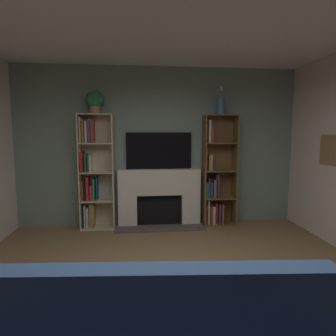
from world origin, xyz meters
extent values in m
plane|color=olive|center=(0.00, 0.00, 0.00)|extent=(6.62, 6.62, 0.00)
cube|color=gray|center=(0.00, 2.79, 1.41)|extent=(5.10, 0.06, 2.81)
cube|color=#9A7549|center=(2.47, 1.63, 1.41)|extent=(0.03, 0.40, 0.44)
cube|color=#A79D4F|center=(2.46, 1.63, 1.41)|extent=(0.01, 0.34, 0.38)
cube|color=white|center=(-0.57, 2.66, 0.28)|extent=(0.33, 0.20, 0.56)
cube|color=white|center=(0.57, 2.66, 0.28)|extent=(0.33, 0.20, 0.56)
cube|color=white|center=(0.00, 2.66, 0.79)|extent=(1.46, 0.20, 0.46)
cube|color=black|center=(0.00, 2.72, 0.28)|extent=(0.80, 0.08, 0.56)
cube|color=#554C4B|center=(0.00, 2.41, 0.01)|extent=(1.56, 0.30, 0.03)
cube|color=black|center=(0.00, 2.73, 1.35)|extent=(1.16, 0.06, 0.65)
cube|color=beige|center=(-1.36, 2.60, 0.99)|extent=(0.02, 0.32, 1.98)
cube|color=beige|center=(-0.80, 2.60, 0.99)|extent=(0.02, 0.32, 1.98)
cube|color=beige|center=(-1.08, 2.75, 0.99)|extent=(0.58, 0.02, 1.98)
cube|color=beige|center=(-1.08, 2.60, 0.01)|extent=(0.55, 0.32, 0.02)
cube|color=navy|center=(-1.33, 2.64, 0.14)|extent=(0.03, 0.20, 0.25)
cube|color=silver|center=(-1.29, 2.61, 0.22)|extent=(0.02, 0.26, 0.41)
cube|color=beige|center=(-1.26, 2.62, 0.20)|extent=(0.04, 0.24, 0.36)
cube|color=beige|center=(-1.21, 2.65, 0.23)|extent=(0.04, 0.18, 0.42)
cube|color=#A68C34|center=(-1.16, 2.62, 0.23)|extent=(0.04, 0.23, 0.43)
cube|color=beige|center=(-1.08, 2.60, 0.49)|extent=(0.55, 0.32, 0.02)
cube|color=brown|center=(-1.33, 2.64, 0.67)|extent=(0.02, 0.19, 0.34)
cube|color=black|center=(-1.29, 2.64, 0.69)|extent=(0.03, 0.20, 0.38)
cube|color=#B72F33|center=(-1.24, 2.63, 0.71)|extent=(0.04, 0.22, 0.41)
cube|color=#B93328|center=(-1.18, 2.63, 0.63)|extent=(0.04, 0.22, 0.26)
cube|color=#2D704E|center=(-1.13, 2.62, 0.69)|extent=(0.04, 0.23, 0.37)
cube|color=navy|center=(-1.09, 2.65, 0.70)|extent=(0.02, 0.18, 0.40)
cube|color=beige|center=(-1.08, 2.60, 0.99)|extent=(0.55, 0.32, 0.02)
cube|color=red|center=(-1.32, 2.61, 1.17)|extent=(0.04, 0.26, 0.35)
cube|color=#287151|center=(-1.26, 2.65, 1.15)|extent=(0.04, 0.18, 0.32)
cube|color=#1F7F3F|center=(-1.21, 2.62, 1.14)|extent=(0.03, 0.24, 0.28)
cube|color=beige|center=(-1.17, 2.61, 1.14)|extent=(0.03, 0.27, 0.29)
cube|color=beige|center=(-1.08, 2.60, 1.48)|extent=(0.55, 0.32, 0.02)
cube|color=beige|center=(-1.33, 2.62, 1.71)|extent=(0.03, 0.23, 0.43)
cube|color=olive|center=(-1.28, 2.60, 1.69)|extent=(0.04, 0.27, 0.39)
cube|color=beige|center=(-1.23, 2.61, 1.67)|extent=(0.03, 0.26, 0.37)
cube|color=#603580|center=(-1.18, 2.62, 1.69)|extent=(0.04, 0.24, 0.40)
cube|color=#A63A28|center=(-1.13, 2.62, 1.69)|extent=(0.04, 0.25, 0.39)
cube|color=beige|center=(-1.08, 2.60, 1.97)|extent=(0.55, 0.32, 0.02)
cube|color=brown|center=(0.80, 2.60, 0.99)|extent=(0.02, 0.31, 1.98)
cube|color=brown|center=(1.36, 2.60, 0.99)|extent=(0.02, 0.31, 1.98)
cube|color=brown|center=(1.08, 2.75, 0.99)|extent=(0.58, 0.02, 1.98)
cube|color=brown|center=(1.08, 2.60, 0.01)|extent=(0.55, 0.31, 0.02)
cube|color=#935426|center=(0.84, 2.65, 0.23)|extent=(0.04, 0.18, 0.41)
cube|color=beige|center=(0.89, 2.64, 0.23)|extent=(0.03, 0.19, 0.43)
cube|color=brown|center=(0.94, 2.65, 0.17)|extent=(0.02, 0.18, 0.31)
cube|color=beige|center=(0.98, 2.63, 0.18)|extent=(0.04, 0.22, 0.32)
cube|color=#B12C33|center=(1.03, 2.64, 0.21)|extent=(0.03, 0.20, 0.38)
cube|color=#51316B|center=(1.08, 2.61, 0.20)|extent=(0.04, 0.25, 0.36)
cube|color=brown|center=(1.13, 2.61, 0.20)|extent=(0.03, 0.26, 0.37)
cube|color=brown|center=(1.08, 2.60, 0.49)|extent=(0.55, 0.31, 0.02)
cube|color=#236E41|center=(0.84, 2.61, 0.65)|extent=(0.04, 0.26, 0.28)
cube|color=#573A6F|center=(0.88, 2.62, 0.68)|extent=(0.02, 0.24, 0.35)
cube|color=#18518C|center=(0.93, 2.63, 0.65)|extent=(0.04, 0.21, 0.28)
cube|color=brown|center=(0.98, 2.62, 0.66)|extent=(0.04, 0.23, 0.32)
cube|color=#533D69|center=(1.02, 2.65, 0.71)|extent=(0.02, 0.18, 0.42)
cube|color=#663E66|center=(1.06, 2.64, 0.70)|extent=(0.02, 0.20, 0.40)
cube|color=brown|center=(1.08, 2.60, 0.99)|extent=(0.55, 0.31, 0.02)
cube|color=#A52720|center=(0.83, 2.64, 1.20)|extent=(0.03, 0.20, 0.40)
cube|color=olive|center=(0.88, 2.61, 1.14)|extent=(0.03, 0.26, 0.28)
cube|color=beige|center=(0.92, 2.64, 1.13)|extent=(0.04, 0.20, 0.28)
cube|color=brown|center=(1.08, 2.60, 1.48)|extent=(0.55, 0.31, 0.02)
cube|color=black|center=(0.83, 2.62, 1.63)|extent=(0.02, 0.24, 0.28)
cube|color=beige|center=(0.88, 2.63, 1.69)|extent=(0.04, 0.22, 0.39)
cube|color=#B43B29|center=(0.93, 2.65, 1.62)|extent=(0.04, 0.18, 0.26)
cube|color=brown|center=(1.08, 2.60, 1.97)|extent=(0.55, 0.31, 0.02)
cylinder|color=#A5774E|center=(-1.08, 2.61, 2.04)|extent=(0.19, 0.19, 0.12)
sphere|color=#297341|center=(-1.08, 2.61, 2.22)|extent=(0.30, 0.30, 0.30)
cylinder|color=teal|center=(1.08, 2.61, 2.12)|extent=(0.13, 0.13, 0.29)
cylinder|color=#4C7F3F|center=(1.08, 2.60, 2.35)|extent=(0.01, 0.01, 0.15)
sphere|color=silver|center=(1.08, 2.60, 2.42)|extent=(0.04, 0.04, 0.04)
cylinder|color=#4C7F3F|center=(1.07, 2.60, 2.34)|extent=(0.01, 0.01, 0.13)
sphere|color=silver|center=(1.07, 2.60, 2.40)|extent=(0.05, 0.05, 0.05)
cylinder|color=#4C7F3F|center=(1.08, 2.60, 2.36)|extent=(0.01, 0.01, 0.18)
sphere|color=silver|center=(1.08, 2.60, 2.45)|extent=(0.04, 0.04, 0.04)
cube|color=#3D6193|center=(-0.26, -0.95, 0.67)|extent=(1.95, 0.30, 0.52)
camera|label=1|loc=(-0.35, -2.40, 1.64)|focal=30.79mm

